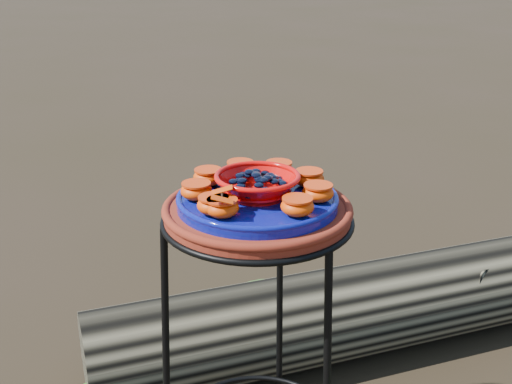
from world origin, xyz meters
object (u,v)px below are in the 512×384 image
(plant_stand, at_px, (257,360))
(cobalt_plate, at_px, (257,201))
(red_bowl, at_px, (257,186))
(driftwood_log, at_px, (339,314))
(terracotta_saucer, at_px, (257,213))

(plant_stand, xyz_separation_m, cobalt_plate, (0.00, 0.00, 0.39))
(plant_stand, height_order, red_bowl, red_bowl)
(plant_stand, height_order, driftwood_log, plant_stand)
(terracotta_saucer, xyz_separation_m, red_bowl, (0.00, 0.00, 0.06))
(terracotta_saucer, xyz_separation_m, cobalt_plate, (0.00, 0.00, 0.03))
(terracotta_saucer, height_order, cobalt_plate, cobalt_plate)
(plant_stand, height_order, terracotta_saucer, terracotta_saucer)
(cobalt_plate, xyz_separation_m, driftwood_log, (0.10, 0.57, -0.60))
(cobalt_plate, xyz_separation_m, red_bowl, (0.00, 0.00, 0.03))
(plant_stand, xyz_separation_m, terracotta_saucer, (0.00, 0.00, 0.37))
(plant_stand, xyz_separation_m, driftwood_log, (0.10, 0.57, -0.20))
(red_bowl, bearing_deg, driftwood_log, 79.90)
(plant_stand, distance_m, cobalt_plate, 0.39)
(plant_stand, relative_size, cobalt_plate, 2.11)
(terracotta_saucer, height_order, red_bowl, red_bowl)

